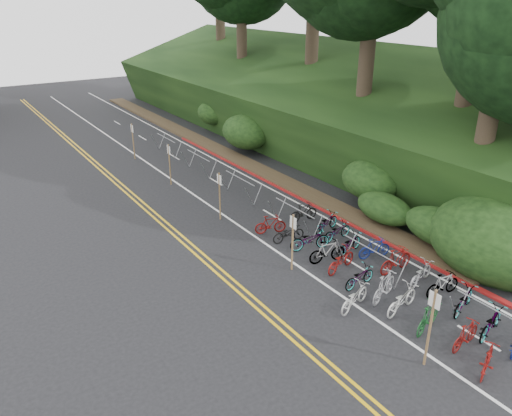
% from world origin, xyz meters
% --- Properties ---
extents(ground, '(120.00, 120.00, 0.00)m').
position_xyz_m(ground, '(0.00, 0.00, 0.00)').
color(ground, black).
rests_on(ground, ground).
extents(road_markings, '(7.47, 80.00, 0.01)m').
position_xyz_m(road_markings, '(0.63, 10.10, 0.00)').
color(road_markings, gold).
rests_on(road_markings, ground).
extents(red_curb, '(0.25, 28.00, 0.10)m').
position_xyz_m(red_curb, '(5.70, 12.00, 0.05)').
color(red_curb, maroon).
rests_on(red_curb, ground).
extents(embankment, '(14.30, 48.14, 9.11)m').
position_xyz_m(embankment, '(12.96, 19.04, 2.57)').
color(embankment, black).
rests_on(embankment, ground).
extents(bike_rack_front, '(1.12, 2.69, 1.12)m').
position_xyz_m(bike_rack_front, '(3.41, -2.12, 0.81)').
color(bike_rack_front, gray).
rests_on(bike_rack_front, ground).
extents(bike_racks_rest, '(1.14, 23.00, 1.17)m').
position_xyz_m(bike_racks_rest, '(3.00, 13.00, 0.85)').
color(bike_racks_rest, gray).
rests_on(bike_racks_rest, ground).
extents(signpost_near, '(0.08, 0.40, 2.69)m').
position_xyz_m(signpost_near, '(0.55, -1.86, 1.53)').
color(signpost_near, brown).
rests_on(signpost_near, ground).
extents(signposts_rest, '(0.08, 18.40, 2.50)m').
position_xyz_m(signposts_rest, '(0.60, 14.00, 1.43)').
color(signposts_rest, brown).
rests_on(signposts_rest, ground).
extents(bike_front, '(1.09, 1.87, 0.93)m').
position_xyz_m(bike_front, '(0.83, 1.56, 0.46)').
color(bike_front, beige).
rests_on(bike_front, ground).
extents(bike_valet, '(3.40, 13.27, 1.10)m').
position_xyz_m(bike_valet, '(3.03, 2.60, 0.47)').
color(bike_valet, maroon).
rests_on(bike_valet, ground).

